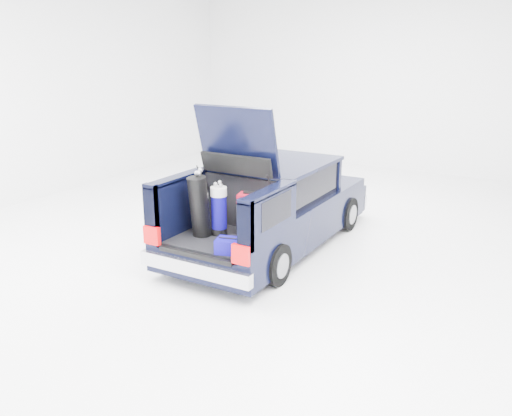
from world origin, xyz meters
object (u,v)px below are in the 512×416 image
Objects in this scene: red_suitcase at (251,214)px; blue_golf_bag at (219,210)px; black_golf_bag at (199,206)px; blue_duffel at (231,246)px; car at (274,207)px.

blue_golf_bag is (-0.40, -0.26, 0.06)m from red_suitcase.
blue_duffel is (0.76, -0.34, -0.35)m from black_golf_bag.
black_golf_bag is at bearing -156.60° from red_suitcase.
black_golf_bag is at bearing -121.52° from blue_golf_bag.
blue_duffel is (0.17, -0.81, -0.20)m from red_suitcase.
blue_golf_bag reaches higher than red_suitcase.
blue_duffel is (0.57, -0.56, -0.27)m from blue_golf_bag.
blue_golf_bag is at bearing -95.48° from car.
red_suitcase is 0.48m from blue_golf_bag.
car is 2.05m from blue_duffel.
car is 1.49m from blue_golf_bag.
blue_duffel is at bearing -32.89° from blue_golf_bag.
blue_duffel is (0.43, -2.01, 0.03)m from car.
black_golf_bag is at bearing -101.46° from car.
red_suitcase reaches higher than blue_duffel.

